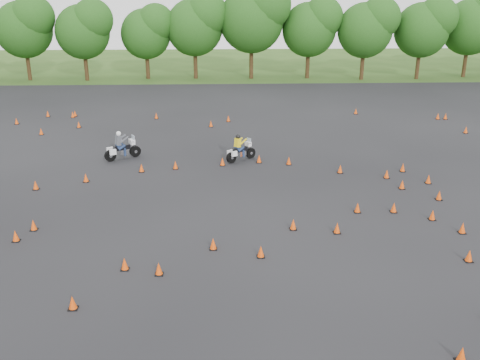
{
  "coord_description": "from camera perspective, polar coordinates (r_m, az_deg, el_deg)",
  "views": [
    {
      "loc": [
        -0.95,
        -19.53,
        9.79
      ],
      "look_at": [
        0.0,
        4.0,
        1.2
      ],
      "focal_mm": 40.0,
      "sensor_mm": 36.0,
      "label": 1
    }
  ],
  "objects": [
    {
      "name": "traffic_cones",
      "position": [
        26.87,
        -0.33,
        -0.8
      ],
      "size": [
        36.48,
        32.69,
        0.45
      ],
      "color": "#E64809",
      "rests_on": "asphalt_pad"
    },
    {
      "name": "asphalt_pad",
      "position": [
        27.35,
        -0.17,
        -0.92
      ],
      "size": [
        62.0,
        62.0,
        0.0
      ],
      "primitive_type": "plane",
      "color": "black",
      "rests_on": "ground"
    },
    {
      "name": "ground",
      "position": [
        21.86,
        0.43,
        -6.56
      ],
      "size": [
        140.0,
        140.0,
        0.0
      ],
      "primitive_type": "plane",
      "color": "#2D5119",
      "rests_on": "ground"
    },
    {
      "name": "treeline",
      "position": [
        55.6,
        1.15,
        14.68
      ],
      "size": [
        86.84,
        32.1,
        10.9
      ],
      "color": "#1E4915",
      "rests_on": "ground"
    },
    {
      "name": "rider_yellow",
      "position": [
        31.54,
        0.14,
        3.5
      ],
      "size": [
        2.06,
        1.75,
        1.61
      ],
      "primitive_type": null,
      "rotation": [
        0.0,
        0.0,
        0.63
      ],
      "color": "gold",
      "rests_on": "ground"
    },
    {
      "name": "rider_grey",
      "position": [
        32.57,
        -12.46,
        3.68
      ],
      "size": [
        2.28,
        1.8,
        1.75
      ],
      "primitive_type": null,
      "rotation": [
        0.0,
        0.0,
        0.57
      ],
      "color": "#47494F",
      "rests_on": "ground"
    }
  ]
}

